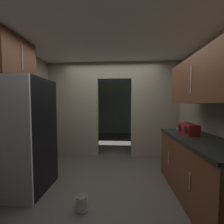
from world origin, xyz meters
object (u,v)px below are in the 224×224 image
object	(u,v)px
refrigerator	(25,135)
boombox	(188,129)
paint_can	(82,203)
book_stack	(182,128)

from	to	relation	value
refrigerator	boombox	distance (m)	2.74
refrigerator	boombox	size ratio (longest dim) A/B	4.59
refrigerator	paint_can	world-z (taller)	refrigerator
refrigerator	book_stack	world-z (taller)	refrigerator
book_stack	paint_can	xyz separation A→B (m)	(-1.70, -1.01, -0.86)
paint_can	boombox	bearing A→B (deg)	21.94
book_stack	paint_can	size ratio (longest dim) A/B	0.78
boombox	paint_can	distance (m)	2.02
refrigerator	boombox	world-z (taller)	refrigerator
refrigerator	book_stack	size ratio (longest dim) A/B	11.96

